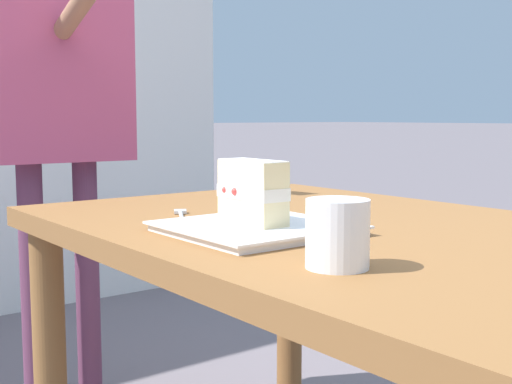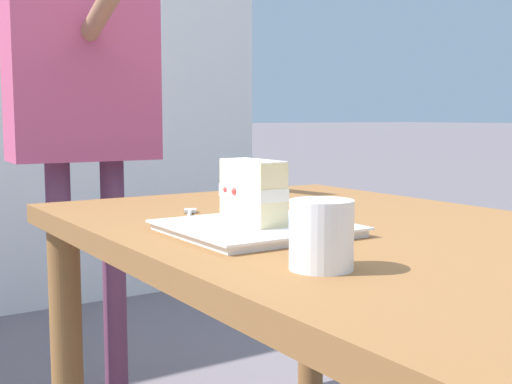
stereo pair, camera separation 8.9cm
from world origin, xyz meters
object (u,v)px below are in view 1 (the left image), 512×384
object	(u,v)px
patio_table	(393,291)
dessert_plate	(256,228)
diner_person	(54,73)
cake_slice	(253,192)
dessert_fork	(181,216)
coffee_cup	(337,233)

from	to	relation	value
patio_table	dessert_plate	distance (m)	0.25
patio_table	diner_person	distance (m)	1.21
patio_table	cake_slice	bearing A→B (deg)	50.48
patio_table	dessert_fork	world-z (taller)	dessert_fork
coffee_cup	patio_table	bearing A→B (deg)	-64.16
diner_person	coffee_cup	bearing A→B (deg)	174.58
patio_table	coffee_cup	size ratio (longest dim) A/B	16.49
cake_slice	diner_person	xyz separation A→B (m)	(0.98, -0.05, 0.24)
patio_table	dessert_fork	size ratio (longest dim) A/B	9.28
dessert_fork	diner_person	distance (m)	0.83
dessert_plate	coffee_cup	world-z (taller)	coffee_cup
dessert_fork	diner_person	size ratio (longest dim) A/B	0.10
patio_table	diner_person	size ratio (longest dim) A/B	0.95
patio_table	cake_slice	size ratio (longest dim) A/B	11.23
dessert_fork	patio_table	bearing A→B (deg)	-152.72
dessert_plate	patio_table	bearing A→B (deg)	-128.79
patio_table	cake_slice	world-z (taller)	cake_slice
dessert_fork	dessert_plate	bearing A→B (deg)	-177.47
dessert_fork	diner_person	xyz separation A→B (m)	(0.77, -0.06, 0.31)
dessert_fork	cake_slice	bearing A→B (deg)	-178.06
patio_table	coffee_cup	distance (m)	0.31
coffee_cup	dessert_plate	bearing A→B (deg)	-15.43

